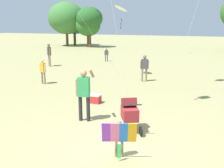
{
  "coord_description": "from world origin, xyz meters",
  "views": [
    {
      "loc": [
        2.33,
        -5.96,
        3.14
      ],
      "look_at": [
        -0.51,
        1.23,
        1.3
      ],
      "focal_mm": 41.3,
      "sensor_mm": 36.0,
      "label": 1
    }
  ],
  "objects_px": {
    "stroller": "(129,111)",
    "person_sitting_far": "(43,70)",
    "kite_orange_delta": "(121,9)",
    "person_kid_running": "(49,53)",
    "child_with_butterfly_kite": "(119,135)",
    "person_red_shirt": "(144,66)",
    "person_adult_flyer": "(84,90)",
    "cooler_box": "(95,99)",
    "person_couple_left": "(106,54)"
  },
  "relations": [
    {
      "from": "stroller",
      "to": "person_sitting_far",
      "type": "height_order",
      "value": "person_sitting_far"
    },
    {
      "from": "kite_orange_delta",
      "to": "person_kid_running",
      "type": "distance_m",
      "value": 6.97
    },
    {
      "from": "kite_orange_delta",
      "to": "person_sitting_far",
      "type": "relative_size",
      "value": 3.19
    },
    {
      "from": "child_with_butterfly_kite",
      "to": "person_red_shirt",
      "type": "relative_size",
      "value": 0.67
    },
    {
      "from": "kite_orange_delta",
      "to": "person_red_shirt",
      "type": "relative_size",
      "value": 2.87
    },
    {
      "from": "person_adult_flyer",
      "to": "stroller",
      "type": "bearing_deg",
      "value": -8.56
    },
    {
      "from": "person_red_shirt",
      "to": "child_with_butterfly_kite",
      "type": "bearing_deg",
      "value": -79.41
    },
    {
      "from": "person_adult_flyer",
      "to": "person_sitting_far",
      "type": "height_order",
      "value": "person_adult_flyer"
    },
    {
      "from": "stroller",
      "to": "person_red_shirt",
      "type": "bearing_deg",
      "value": 100.91
    },
    {
      "from": "person_adult_flyer",
      "to": "child_with_butterfly_kite",
      "type": "bearing_deg",
      "value": -44.59
    },
    {
      "from": "stroller",
      "to": "person_red_shirt",
      "type": "xyz_separation_m",
      "value": [
        -1.28,
        6.66,
        0.25
      ]
    },
    {
      "from": "person_adult_flyer",
      "to": "stroller",
      "type": "xyz_separation_m",
      "value": [
        1.62,
        -0.24,
        -0.42
      ]
    },
    {
      "from": "person_adult_flyer",
      "to": "person_red_shirt",
      "type": "xyz_separation_m",
      "value": [
        0.34,
        6.41,
        -0.17
      ]
    },
    {
      "from": "cooler_box",
      "to": "person_couple_left",
      "type": "bearing_deg",
      "value": 110.44
    },
    {
      "from": "cooler_box",
      "to": "person_red_shirt",
      "type": "bearing_deg",
      "value": 79.44
    },
    {
      "from": "person_kid_running",
      "to": "cooler_box",
      "type": "bearing_deg",
      "value": -44.78
    },
    {
      "from": "person_couple_left",
      "to": "cooler_box",
      "type": "bearing_deg",
      "value": -69.56
    },
    {
      "from": "person_kid_running",
      "to": "cooler_box",
      "type": "relative_size",
      "value": 3.72
    },
    {
      "from": "cooler_box",
      "to": "stroller",
      "type": "bearing_deg",
      "value": -44.93
    },
    {
      "from": "person_sitting_far",
      "to": "stroller",
      "type": "bearing_deg",
      "value": -34.27
    },
    {
      "from": "child_with_butterfly_kite",
      "to": "kite_orange_delta",
      "type": "distance_m",
      "value": 10.19
    },
    {
      "from": "person_adult_flyer",
      "to": "person_sitting_far",
      "type": "distance_m",
      "value": 5.92
    },
    {
      "from": "person_adult_flyer",
      "to": "person_red_shirt",
      "type": "bearing_deg",
      "value": 86.99
    },
    {
      "from": "kite_orange_delta",
      "to": "person_kid_running",
      "type": "bearing_deg",
      "value": 165.62
    },
    {
      "from": "person_sitting_far",
      "to": "person_couple_left",
      "type": "bearing_deg",
      "value": 90.37
    },
    {
      "from": "person_sitting_far",
      "to": "person_couple_left",
      "type": "distance_m",
      "value": 8.72
    },
    {
      "from": "person_sitting_far",
      "to": "kite_orange_delta",
      "type": "bearing_deg",
      "value": 46.92
    },
    {
      "from": "stroller",
      "to": "person_kid_running",
      "type": "height_order",
      "value": "person_kid_running"
    },
    {
      "from": "person_red_shirt",
      "to": "kite_orange_delta",
      "type": "bearing_deg",
      "value": 154.37
    },
    {
      "from": "person_couple_left",
      "to": "person_kid_running",
      "type": "xyz_separation_m",
      "value": [
        -2.96,
        -3.83,
        0.34
      ]
    },
    {
      "from": "child_with_butterfly_kite",
      "to": "person_couple_left",
      "type": "distance_m",
      "value": 15.83
    },
    {
      "from": "kite_orange_delta",
      "to": "person_couple_left",
      "type": "distance_m",
      "value": 7.06
    },
    {
      "from": "person_red_shirt",
      "to": "person_sitting_far",
      "type": "xyz_separation_m",
      "value": [
        -4.79,
        -2.52,
        -0.09
      ]
    },
    {
      "from": "child_with_butterfly_kite",
      "to": "person_sitting_far",
      "type": "xyz_separation_m",
      "value": [
        -6.34,
        5.75,
        0.18
      ]
    },
    {
      "from": "person_adult_flyer",
      "to": "person_sitting_far",
      "type": "relative_size",
      "value": 1.37
    },
    {
      "from": "child_with_butterfly_kite",
      "to": "person_sitting_far",
      "type": "distance_m",
      "value": 8.56
    },
    {
      "from": "stroller",
      "to": "cooler_box",
      "type": "xyz_separation_m",
      "value": [
        -2.13,
        2.12,
        -0.43
      ]
    },
    {
      "from": "person_red_shirt",
      "to": "person_couple_left",
      "type": "bearing_deg",
      "value": 128.0
    },
    {
      "from": "person_adult_flyer",
      "to": "person_kid_running",
      "type": "bearing_deg",
      "value": 130.37
    },
    {
      "from": "person_red_shirt",
      "to": "person_adult_flyer",
      "type": "bearing_deg",
      "value": -93.01
    },
    {
      "from": "person_red_shirt",
      "to": "person_sitting_far",
      "type": "distance_m",
      "value": 5.41
    },
    {
      "from": "child_with_butterfly_kite",
      "to": "kite_orange_delta",
      "type": "xyz_separation_m",
      "value": [
        -3.23,
        9.08,
        3.32
      ]
    },
    {
      "from": "person_red_shirt",
      "to": "cooler_box",
      "type": "relative_size",
      "value": 3.22
    },
    {
      "from": "child_with_butterfly_kite",
      "to": "stroller",
      "type": "distance_m",
      "value": 1.63
    },
    {
      "from": "person_kid_running",
      "to": "cooler_box",
      "type": "height_order",
      "value": "person_kid_running"
    },
    {
      "from": "child_with_butterfly_kite",
      "to": "stroller",
      "type": "bearing_deg",
      "value": 99.28
    },
    {
      "from": "person_couple_left",
      "to": "kite_orange_delta",
      "type": "bearing_deg",
      "value": -59.63
    },
    {
      "from": "child_with_butterfly_kite",
      "to": "person_kid_running",
      "type": "distance_m",
      "value": 14.18
    },
    {
      "from": "person_adult_flyer",
      "to": "person_couple_left",
      "type": "distance_m",
      "value": 13.41
    },
    {
      "from": "person_couple_left",
      "to": "cooler_box",
      "type": "relative_size",
      "value": 2.43
    }
  ]
}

